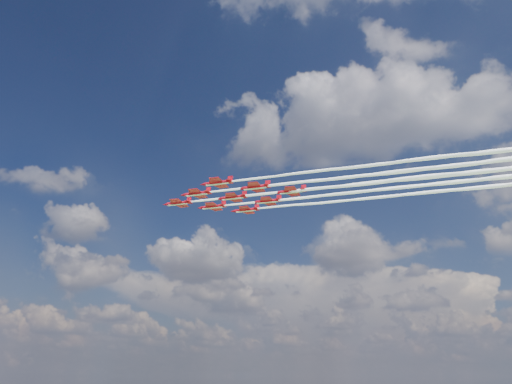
% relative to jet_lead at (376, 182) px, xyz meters
% --- Properties ---
extents(jet_lead, '(145.08, 21.39, 2.76)m').
position_rel_jet_lead_xyz_m(jet_lead, '(0.00, 0.00, 0.00)').
color(jet_lead, red).
extents(jet_row2_port, '(145.08, 21.39, 2.76)m').
position_rel_jet_lead_xyz_m(jet_row2_port, '(11.11, -6.05, 0.00)').
color(jet_row2_port, red).
extents(jet_row2_starb, '(145.08, 21.39, 2.76)m').
position_rel_jet_lead_xyz_m(jet_row2_starb, '(9.48, 8.38, 0.00)').
color(jet_row2_starb, red).
extents(jet_row3_port, '(145.08, 21.39, 2.76)m').
position_rel_jet_lead_xyz_m(jet_row3_port, '(22.22, -12.11, 0.00)').
color(jet_row3_port, red).
extents(jet_row3_centre, '(145.08, 21.39, 2.76)m').
position_rel_jet_lead_xyz_m(jet_row3_centre, '(20.59, 2.33, 0.00)').
color(jet_row3_centre, red).
extents(jet_row3_starb, '(145.08, 21.39, 2.76)m').
position_rel_jet_lead_xyz_m(jet_row3_starb, '(18.96, 16.76, 0.00)').
color(jet_row3_starb, red).
extents(jet_row4_port, '(145.08, 21.39, 2.76)m').
position_rel_jet_lead_xyz_m(jet_row4_port, '(31.70, -3.73, 0.00)').
color(jet_row4_port, red).
extents(jet_row4_starb, '(145.08, 21.39, 2.76)m').
position_rel_jet_lead_xyz_m(jet_row4_starb, '(30.07, 10.70, 0.00)').
color(jet_row4_starb, red).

